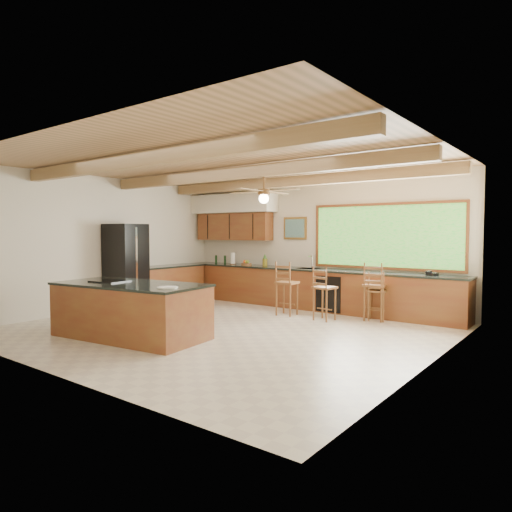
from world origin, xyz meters
The scene contains 9 objects.
ground centered at (0.00, 0.00, 0.00)m, with size 7.20×7.20×0.00m, color #BEB19E.
room_shell centered at (-0.17, 0.65, 2.21)m, with size 7.27×6.54×3.02m.
counter_run centered at (-0.82, 2.52, 0.46)m, with size 7.12×3.10×1.23m.
island centered at (-0.86, -1.40, 0.46)m, with size 2.74×1.53×0.93m.
refrigerator centered at (-3.22, 0.29, 0.97)m, with size 0.83×0.81×1.94m.
bar_stool_a centered at (0.10, 1.82, 0.68)m, with size 0.45×0.45×1.14m.
bar_stool_b centered at (1.01, 1.80, 0.64)m, with size 0.43×0.43×1.08m.
bar_stool_c centered at (1.80, 2.39, 0.69)m, with size 0.49×0.49×1.17m.
bar_stool_d centered at (1.85, 2.40, 0.59)m, with size 0.44×0.44×0.99m.
Camera 1 is at (5.36, -6.15, 1.76)m, focal length 32.00 mm.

